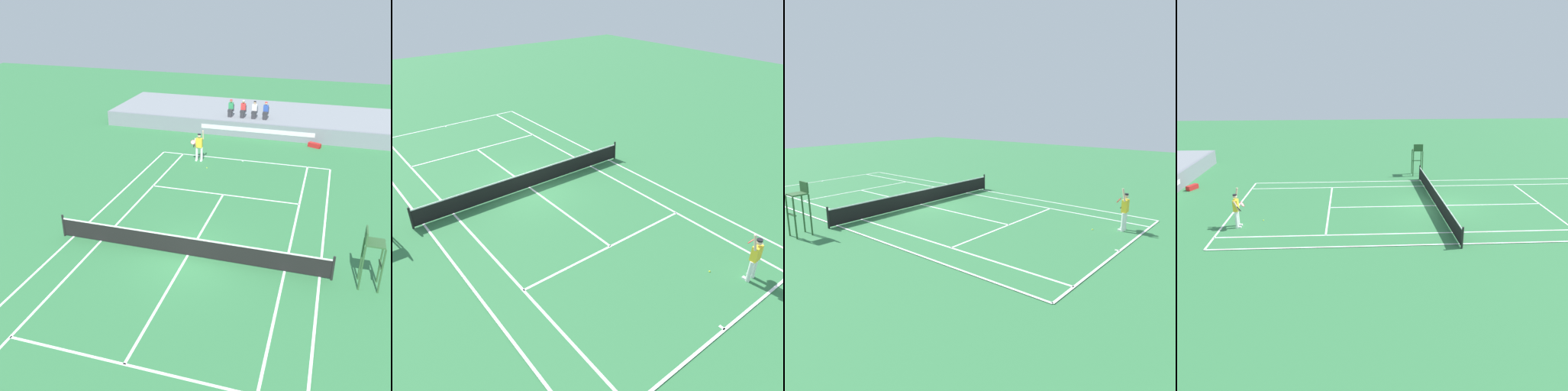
# 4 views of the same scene
# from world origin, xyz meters

# --- Properties ---
(ground_plane) EXTENTS (80.00, 80.00, 0.00)m
(ground_plane) POSITION_xyz_m (0.00, 0.00, 0.00)
(ground_plane) COLOR #337542
(court) EXTENTS (11.08, 23.88, 0.03)m
(court) POSITION_xyz_m (0.00, 0.00, 0.01)
(court) COLOR #337542
(court) RESTS_ON ground
(net) EXTENTS (11.98, 0.10, 1.07)m
(net) POSITION_xyz_m (0.00, 0.00, 0.52)
(net) COLOR black
(net) RESTS_ON ground
(tennis_player) EXTENTS (0.76, 0.64, 2.08)m
(tennis_player) POSITION_xyz_m (-2.74, 11.04, 0.99)
(tennis_player) COLOR white
(tennis_player) RESTS_ON ground
(tennis_ball) EXTENTS (0.07, 0.07, 0.07)m
(tennis_ball) POSITION_xyz_m (-1.90, 9.91, 0.03)
(tennis_ball) COLOR #D1E533
(tennis_ball) RESTS_ON ground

